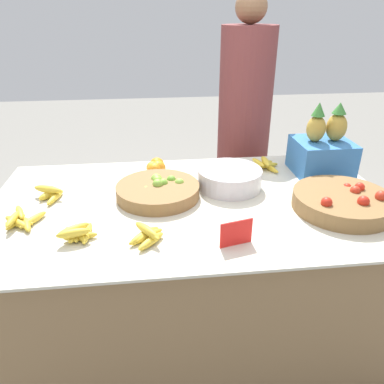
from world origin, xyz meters
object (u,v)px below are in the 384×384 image
object	(u,v)px
metal_bowl	(229,178)
vendor_person	(243,139)
produce_crate	(322,151)
lime_bowl	(158,190)
price_sign	(236,233)
tomato_basket	(343,201)

from	to	relation	value
metal_bowl	vendor_person	size ratio (longest dim) A/B	0.19
produce_crate	vendor_person	bearing A→B (deg)	113.79
lime_bowl	price_sign	distance (m)	0.53
lime_bowl	produce_crate	xyz separation A→B (m)	(0.89, 0.19, 0.09)
tomato_basket	metal_bowl	xyz separation A→B (m)	(-0.46, 0.29, 0.01)
metal_bowl	produce_crate	xyz separation A→B (m)	(0.53, 0.13, 0.08)
metal_bowl	produce_crate	distance (m)	0.56
produce_crate	metal_bowl	bearing A→B (deg)	-166.28
vendor_person	produce_crate	bearing A→B (deg)	-66.21
metal_bowl	vendor_person	distance (m)	0.80
tomato_basket	price_sign	xyz separation A→B (m)	(-0.54, -0.22, 0.01)
lime_bowl	price_sign	size ratio (longest dim) A/B	3.05
lime_bowl	metal_bowl	bearing A→B (deg)	10.02
produce_crate	vendor_person	world-z (taller)	vendor_person
lime_bowl	vendor_person	bearing A→B (deg)	53.13
lime_bowl	produce_crate	distance (m)	0.92
tomato_basket	metal_bowl	size ratio (longest dim) A/B	1.36
lime_bowl	vendor_person	world-z (taller)	vendor_person
tomato_basket	produce_crate	xyz separation A→B (m)	(0.07, 0.42, 0.09)
lime_bowl	price_sign	world-z (taller)	price_sign
lime_bowl	vendor_person	size ratio (longest dim) A/B	0.23
tomato_basket	produce_crate	distance (m)	0.43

